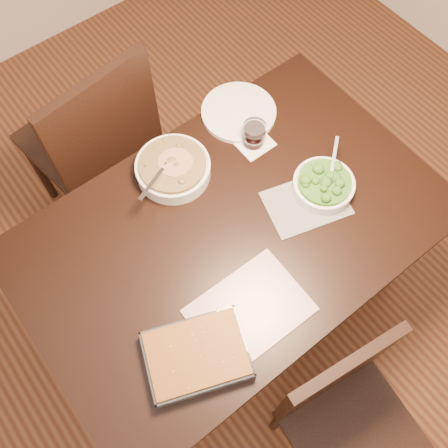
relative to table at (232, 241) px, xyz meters
name	(u,v)px	position (x,y,z in m)	size (l,w,h in m)	color
ground	(230,299)	(0.00, 0.00, -0.65)	(4.00, 4.00, 0.00)	#462014
table	(232,241)	(0.00, 0.00, 0.00)	(1.40, 0.90, 0.75)	black
magazine_a	(250,310)	(-0.13, -0.25, 0.10)	(0.34, 0.25, 0.01)	#A02D4C
magazine_b	(306,203)	(0.25, -0.08, 0.10)	(0.27, 0.19, 0.00)	#25262D
coaster	(253,142)	(0.27, 0.23, 0.10)	(0.12, 0.12, 0.00)	white
stew_bowl	(173,168)	(-0.03, 0.29, 0.13)	(0.27, 0.26, 0.10)	white
broccoli_bowl	(324,185)	(0.34, -0.07, 0.12)	(0.21, 0.21, 0.08)	white
baking_dish	(197,355)	(-0.34, -0.26, 0.12)	(0.35, 0.30, 0.05)	silver
wine_tumbler	(254,134)	(0.27, 0.23, 0.15)	(0.08, 0.08, 0.09)	black
dinner_plate	(239,112)	(0.31, 0.36, 0.10)	(0.28, 0.28, 0.02)	white
chair_near	(345,412)	(-0.04, -0.66, -0.18)	(0.45, 0.45, 0.85)	black
chair_far	(96,140)	(-0.13, 0.74, -0.10)	(0.52, 0.52, 0.99)	black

